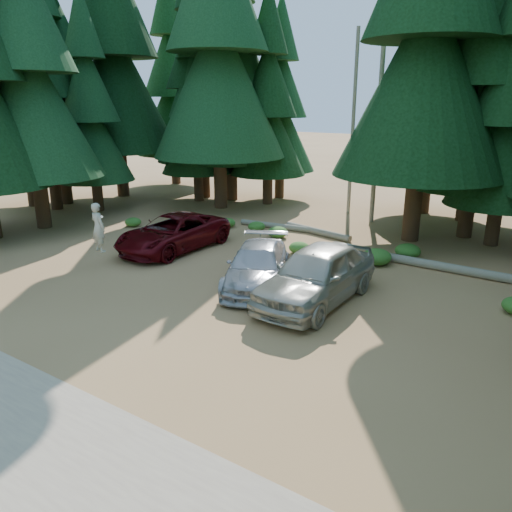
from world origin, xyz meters
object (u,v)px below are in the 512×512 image
object	(u,v)px
red_pickup	(173,233)
frisbee_player	(98,227)
log_left	(276,226)
log_right	(442,267)
log_mid	(317,231)
silver_minivan_center	(257,266)
silver_minivan_right	(317,275)

from	to	relation	value
red_pickup	frisbee_player	xyz separation A→B (m)	(-0.84, -3.28, 0.82)
red_pickup	log_left	world-z (taller)	red_pickup
log_left	log_right	xyz separation A→B (m)	(8.76, -2.04, 0.03)
log_left	log_right	distance (m)	8.99
log_mid	frisbee_player	bearing A→B (deg)	-106.48
frisbee_player	log_right	bearing A→B (deg)	-141.11
silver_minivan_center	log_mid	xyz separation A→B (m)	(-1.38, 7.39, -0.56)
silver_minivan_center	silver_minivan_right	xyz separation A→B (m)	(2.43, -0.20, 0.22)
silver_minivan_center	log_left	world-z (taller)	silver_minivan_center
frisbee_player	log_mid	distance (m)	10.42
log_left	log_mid	world-z (taller)	log_mid
frisbee_player	log_left	world-z (taller)	frisbee_player
red_pickup	silver_minivan_right	bearing A→B (deg)	-12.55
red_pickup	frisbee_player	bearing A→B (deg)	-103.94
red_pickup	log_left	size ratio (longest dim) A/B	1.39
log_left	red_pickup	bearing A→B (deg)	-114.21
log_left	log_mid	size ratio (longest dim) A/B	1.03
log_mid	log_right	bearing A→B (deg)	-6.38
log_mid	log_left	bearing A→B (deg)	-164.76
frisbee_player	log_left	xyz separation A→B (m)	(2.64, 8.94, -1.44)
silver_minivan_center	silver_minivan_right	bearing A→B (deg)	-29.73
silver_minivan_right	log_mid	world-z (taller)	silver_minivan_right
silver_minivan_right	silver_minivan_center	bearing A→B (deg)	176.01
silver_minivan_center	frisbee_player	size ratio (longest dim) A/B	2.54
silver_minivan_center	frisbee_player	distance (m)	6.60
red_pickup	frisbee_player	world-z (taller)	frisbee_player
silver_minivan_right	log_right	size ratio (longest dim) A/B	1.01
silver_minivan_center	frisbee_player	bearing A→B (deg)	169.85
silver_minivan_right	frisbee_player	distance (m)	8.90
red_pickup	silver_minivan_right	size ratio (longest dim) A/B	1.01
silver_minivan_right	log_mid	xyz separation A→B (m)	(-3.82, 7.59, -0.78)
silver_minivan_right	log_right	bearing A→B (deg)	64.75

